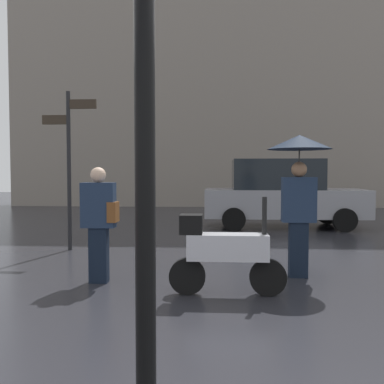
{
  "coord_description": "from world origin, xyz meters",
  "views": [
    {
      "loc": [
        0.54,
        -2.2,
        1.53
      ],
      "look_at": [
        0.05,
        5.71,
        1.16
      ],
      "focal_mm": 38.94,
      "sensor_mm": 36.0,
      "label": 1
    }
  ],
  "objects_px": {
    "pedestrian_with_umbrella": "(299,170)",
    "parked_scooter": "(224,251)",
    "pedestrian_with_bag": "(100,217)",
    "parked_car_left": "(281,193)",
    "street_signpost": "(69,155)"
  },
  "relations": [
    {
      "from": "pedestrian_with_umbrella",
      "to": "parked_car_left",
      "type": "xyz_separation_m",
      "value": [
        0.59,
        5.62,
        -0.61
      ]
    },
    {
      "from": "street_signpost",
      "to": "parked_scooter",
      "type": "bearing_deg",
      "value": -43.88
    },
    {
      "from": "pedestrian_with_bag",
      "to": "parked_car_left",
      "type": "relative_size",
      "value": 0.37
    },
    {
      "from": "pedestrian_with_umbrella",
      "to": "street_signpost",
      "type": "distance_m",
      "value": 4.53
    },
    {
      "from": "pedestrian_with_umbrella",
      "to": "parked_scooter",
      "type": "distance_m",
      "value": 1.79
    },
    {
      "from": "pedestrian_with_bag",
      "to": "parked_scooter",
      "type": "bearing_deg",
      "value": 169.84
    },
    {
      "from": "pedestrian_with_umbrella",
      "to": "parked_scooter",
      "type": "height_order",
      "value": "pedestrian_with_umbrella"
    },
    {
      "from": "pedestrian_with_umbrella",
      "to": "street_signpost",
      "type": "height_order",
      "value": "street_signpost"
    },
    {
      "from": "pedestrian_with_bag",
      "to": "street_signpost",
      "type": "distance_m",
      "value": 2.88
    },
    {
      "from": "pedestrian_with_umbrella",
      "to": "pedestrian_with_bag",
      "type": "distance_m",
      "value": 2.93
    },
    {
      "from": "parked_car_left",
      "to": "street_signpost",
      "type": "xyz_separation_m",
      "value": [
        -4.7,
        -3.72,
        0.93
      ]
    },
    {
      "from": "parked_scooter",
      "to": "street_signpost",
      "type": "xyz_separation_m",
      "value": [
        -3.0,
        2.88,
        1.33
      ]
    },
    {
      "from": "parked_car_left",
      "to": "street_signpost",
      "type": "distance_m",
      "value": 6.06
    },
    {
      "from": "pedestrian_with_umbrella",
      "to": "street_signpost",
      "type": "relative_size",
      "value": 0.67
    },
    {
      "from": "pedestrian_with_bag",
      "to": "parked_scooter",
      "type": "height_order",
      "value": "pedestrian_with_bag"
    }
  ]
}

